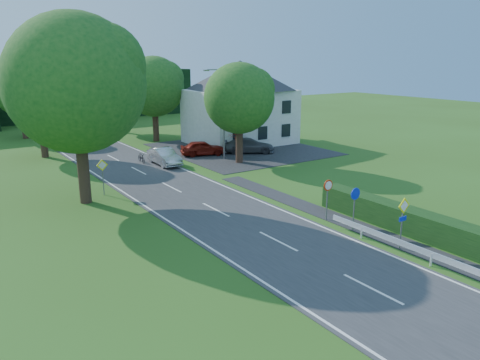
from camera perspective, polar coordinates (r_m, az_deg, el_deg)
road at (r=29.96m, az=-4.97°, el=-2.65°), size 7.00×80.00×0.04m
parking_pad at (r=46.83m, az=0.03°, el=3.80°), size 14.00×16.00×0.04m
line_edge_left at (r=28.60m, az=-10.67°, el=-3.67°), size 0.12×80.00×0.01m
line_edge_right at (r=31.59m, az=0.17°, el=-1.62°), size 0.12×80.00×0.01m
line_centre at (r=29.96m, az=-4.97°, el=-2.61°), size 0.12×80.00×0.01m
tree_main at (r=30.22m, az=-19.13°, el=8.00°), size 9.40×9.40×11.64m
tree_left_far at (r=46.11m, az=-23.16°, el=7.81°), size 7.00×7.00×8.58m
tree_right_far at (r=51.61m, az=-10.38°, el=9.66°), size 7.40×7.40×9.09m
tree_left_back at (r=57.98m, az=-25.08°, el=8.57°), size 6.60×6.60×8.07m
tree_right_back at (r=58.71m, az=-14.48°, el=9.29°), size 6.20×6.20×7.56m
tree_right_mid at (r=40.14m, az=-0.08°, el=8.11°), size 7.00×7.00×8.58m
treeline_right at (r=74.49m, az=-17.31°, el=9.96°), size 30.00×5.00×7.00m
house_white at (r=49.78m, az=-0.00°, el=9.56°), size 10.60×8.40×8.60m
streetlight at (r=41.55m, az=-2.15°, el=8.57°), size 2.03×0.18×8.00m
sign_priority_right at (r=23.45m, az=19.26°, el=-3.91°), size 0.78×0.09×2.59m
sign_roundabout at (r=25.27m, az=13.82°, el=-2.46°), size 0.64×0.08×2.37m
sign_speed_limit at (r=26.55m, az=10.66°, el=-1.23°), size 0.64×0.11×2.37m
sign_priority_left at (r=32.24m, az=-16.43°, el=1.18°), size 0.78×0.09×2.44m
moving_car at (r=40.34m, az=-9.22°, el=2.86°), size 1.60×4.35×1.42m
motorcycle at (r=41.60m, az=-11.92°, el=2.73°), size 0.79×1.78×0.91m
parked_car_red at (r=43.81m, az=-4.60°, el=3.92°), size 4.35×2.75×1.38m
parked_car_silver_a at (r=47.55m, az=-1.70°, el=4.84°), size 4.44×3.34×1.40m
parked_car_grey at (r=44.86m, az=1.10°, el=4.24°), size 5.12×4.24×1.40m
parked_car_silver_b at (r=51.04m, az=5.00°, el=5.40°), size 4.98×3.78×1.26m
parasol at (r=44.50m, az=-0.49°, el=4.50°), size 2.48×2.51×1.94m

